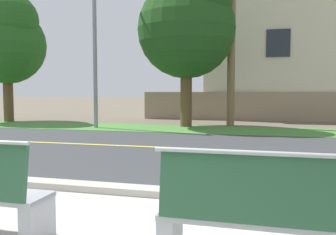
{
  "coord_description": "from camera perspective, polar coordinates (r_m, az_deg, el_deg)",
  "views": [
    {
      "loc": [
        1.41,
        -2.36,
        1.45
      ],
      "look_at": [
        -0.15,
        3.6,
        1.0
      ],
      "focal_mm": 38.74,
      "sensor_mm": 36.0,
      "label": 1
    }
  ],
  "objects": [
    {
      "name": "house_across_street",
      "position": [
        21.75,
        24.43,
        9.83
      ],
      "size": [
        14.01,
        6.91,
        7.36
      ],
      "color": "beige",
      "rests_on": "ground_plane"
    },
    {
      "name": "streetlamp",
      "position": [
        14.89,
        -11.16,
        14.72
      ],
      "size": [
        0.24,
        2.1,
        7.36
      ],
      "color": "gray",
      "rests_on": "ground_plane"
    },
    {
      "name": "road_centre_line",
      "position": [
        9.09,
        5.57,
        -4.95
      ],
      "size": [
        48.0,
        0.14,
        0.01
      ],
      "primitive_type": "cube",
      "color": "#E0CC4C",
      "rests_on": "ground_plane"
    },
    {
      "name": "ground_plane",
      "position": [
        10.56,
        6.86,
        -3.73
      ],
      "size": [
        140.0,
        140.0,
        0.0
      ],
      "primitive_type": "plane",
      "color": "#665B4C"
    },
    {
      "name": "curb_edge",
      "position": [
        5.11,
        -1.96,
        -11.67
      ],
      "size": [
        44.0,
        0.3,
        0.11
      ],
      "primitive_type": "cube",
      "color": "#ADA89E",
      "rests_on": "ground_plane"
    },
    {
      "name": "bench_right",
      "position": [
        3.06,
        17.99,
        -14.87
      ],
      "size": [
        2.03,
        0.48,
        1.01
      ],
      "color": "#9EA0A8",
      "rests_on": "ground_plane"
    },
    {
      "name": "shade_tree_left",
      "position": [
        14.79,
        3.34,
        14.82
      ],
      "size": [
        3.9,
        3.9,
        6.43
      ],
      "color": "brown",
      "rests_on": "ground_plane"
    },
    {
      "name": "garden_wall",
      "position": [
        18.15,
        16.35,
        1.66
      ],
      "size": [
        13.0,
        0.36,
        1.4
      ],
      "primitive_type": "cube",
      "color": "gray",
      "rests_on": "ground_plane"
    },
    {
      "name": "shade_tree_far_left",
      "position": [
        18.67,
        -23.93,
        11.16
      ],
      "size": [
        3.57,
        3.57,
        5.89
      ],
      "color": "brown",
      "rests_on": "ground_plane"
    },
    {
      "name": "street_asphalt",
      "position": [
        9.09,
        5.57,
        -4.98
      ],
      "size": [
        52.0,
        8.0,
        0.01
      ],
      "primitive_type": "cube",
      "color": "#383A3D",
      "rests_on": "ground_plane"
    },
    {
      "name": "far_verge_grass",
      "position": [
        13.56,
        8.61,
        -1.96
      ],
      "size": [
        48.0,
        2.8,
        0.02
      ],
      "primitive_type": "cube",
      "color": "#478438",
      "rests_on": "ground_plane"
    }
  ]
}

